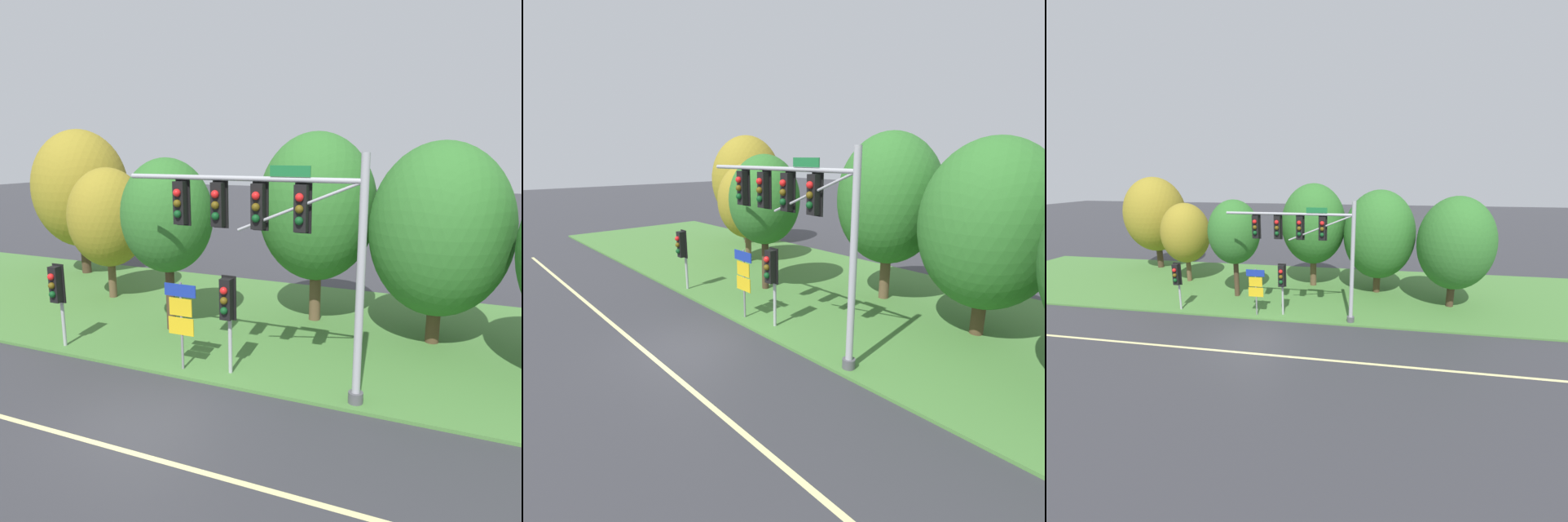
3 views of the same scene
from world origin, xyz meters
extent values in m
plane|color=#333338|center=(0.00, 0.00, 0.00)|extent=(160.00, 160.00, 0.00)
cube|color=beige|center=(0.00, -1.20, 0.00)|extent=(36.00, 0.16, 0.01)
cube|color=#477A38|center=(0.00, 8.25, 0.05)|extent=(48.00, 11.50, 0.10)
cylinder|color=#9EA0A5|center=(4.81, 2.92, 3.38)|extent=(0.22, 0.22, 6.56)
cylinder|color=#4C4C51|center=(4.81, 2.92, 0.25)|extent=(0.40, 0.40, 0.30)
cylinder|color=#9EA0A5|center=(1.38, 2.92, 5.96)|extent=(6.86, 0.14, 0.14)
cylinder|color=#9EA0A5|center=(3.10, 2.92, 5.26)|extent=(3.46, 0.08, 1.47)
cube|color=black|center=(3.20, 2.92, 5.23)|extent=(0.34, 0.28, 1.22)
cube|color=black|center=(3.20, 3.08, 5.23)|extent=(0.46, 0.04, 1.34)
sphere|color=red|center=(3.20, 2.74, 5.53)|extent=(0.22, 0.22, 0.22)
sphere|color=#51420C|center=(3.20, 2.74, 5.23)|extent=(0.22, 0.22, 0.22)
sphere|color=#0C4219|center=(3.20, 2.74, 4.93)|extent=(0.22, 0.22, 0.22)
cube|color=black|center=(1.99, 2.92, 5.23)|extent=(0.34, 0.28, 1.22)
cube|color=black|center=(1.99, 3.08, 5.23)|extent=(0.46, 0.04, 1.34)
sphere|color=red|center=(1.99, 2.74, 5.53)|extent=(0.22, 0.22, 0.22)
sphere|color=#51420C|center=(1.99, 2.74, 5.23)|extent=(0.22, 0.22, 0.22)
sphere|color=#0C4219|center=(1.99, 2.74, 4.93)|extent=(0.22, 0.22, 0.22)
cube|color=black|center=(0.78, 2.92, 5.23)|extent=(0.34, 0.28, 1.22)
cube|color=black|center=(0.78, 3.08, 5.23)|extent=(0.46, 0.04, 1.34)
sphere|color=red|center=(0.78, 2.74, 5.53)|extent=(0.22, 0.22, 0.22)
sphere|color=#51420C|center=(0.78, 2.74, 5.23)|extent=(0.22, 0.22, 0.22)
sphere|color=#0C4219|center=(0.78, 2.74, 4.93)|extent=(0.22, 0.22, 0.22)
cube|color=black|center=(-0.44, 2.92, 5.23)|extent=(0.34, 0.28, 1.22)
cube|color=black|center=(-0.44, 3.08, 5.23)|extent=(0.46, 0.04, 1.34)
sphere|color=red|center=(-0.44, 2.74, 5.53)|extent=(0.22, 0.22, 0.22)
sphere|color=#51420C|center=(-0.44, 2.74, 5.23)|extent=(0.22, 0.22, 0.22)
sphere|color=#0C4219|center=(-0.44, 2.74, 4.93)|extent=(0.22, 0.22, 0.22)
cube|color=#196B33|center=(2.90, 2.87, 6.18)|extent=(1.10, 0.04, 0.28)
cylinder|color=#9EA0A5|center=(-5.34, 3.03, 1.50)|extent=(0.12, 0.12, 2.79)
cube|color=black|center=(-5.34, 2.83, 2.33)|extent=(0.34, 0.28, 1.22)
cube|color=black|center=(-5.34, 2.99, 2.33)|extent=(0.46, 0.04, 1.34)
sphere|color=red|center=(-5.34, 2.65, 2.63)|extent=(0.22, 0.22, 0.22)
sphere|color=#51420C|center=(-5.34, 2.65, 2.33)|extent=(0.22, 0.22, 0.22)
sphere|color=#0C4219|center=(-5.34, 2.65, 2.03)|extent=(0.22, 0.22, 0.22)
cylinder|color=#9EA0A5|center=(0.90, 3.31, 1.57)|extent=(0.12, 0.12, 2.93)
cube|color=black|center=(0.90, 3.11, 2.47)|extent=(0.34, 0.28, 1.22)
cube|color=black|center=(0.90, 3.27, 2.47)|extent=(0.46, 0.04, 1.34)
sphere|color=red|center=(0.90, 2.93, 2.77)|extent=(0.22, 0.22, 0.22)
sphere|color=#51420C|center=(0.90, 2.93, 2.47)|extent=(0.22, 0.22, 0.22)
sphere|color=#0C4219|center=(0.90, 2.93, 2.17)|extent=(0.22, 0.22, 0.22)
cylinder|color=slate|center=(-0.57, 2.98, 1.48)|extent=(0.08, 0.08, 2.76)
cube|color=#193399|center=(-0.57, 2.95, 2.62)|extent=(1.07, 0.03, 0.38)
cube|color=gold|center=(-0.57, 2.95, 2.09)|extent=(0.78, 0.03, 0.55)
cube|color=gold|center=(-0.57, 2.95, 1.49)|extent=(0.87, 0.03, 0.54)
cylinder|color=#423021|center=(-12.14, 11.79, 1.71)|extent=(0.50, 0.50, 3.22)
ellipsoid|color=olive|center=(-12.14, 11.79, 4.68)|extent=(4.96, 4.96, 6.19)
cylinder|color=brown|center=(-7.69, 8.51, 1.45)|extent=(0.35, 0.35, 2.70)
ellipsoid|color=olive|center=(-7.69, 8.51, 3.77)|extent=(3.53, 3.53, 4.41)
cylinder|color=#423021|center=(-2.88, 5.93, 1.79)|extent=(0.33, 0.33, 3.38)
ellipsoid|color=#2D6B28|center=(-2.88, 5.93, 4.39)|extent=(3.31, 3.31, 4.14)
cylinder|color=brown|center=(1.77, 9.08, 1.72)|extent=(0.45, 0.45, 3.24)
ellipsoid|color=#2D6B28|center=(1.77, 9.08, 4.58)|extent=(4.51, 4.51, 5.63)
cylinder|color=#4C3823|center=(6.30, 8.34, 1.44)|extent=(0.47, 0.47, 2.69)
ellipsoid|color=#2D6B28|center=(6.30, 8.34, 4.09)|extent=(4.72, 4.72, 5.89)
camera|label=1|loc=(7.36, -9.54, 6.71)|focal=35.00mm
camera|label=2|loc=(11.86, -6.00, 6.37)|focal=28.00mm
camera|label=3|loc=(5.51, -15.04, 8.01)|focal=24.00mm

